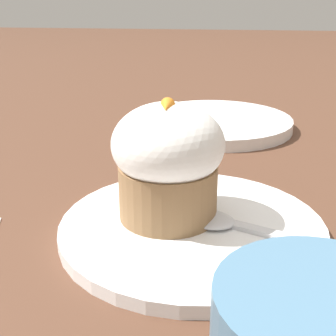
{
  "coord_description": "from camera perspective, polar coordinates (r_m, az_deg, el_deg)",
  "views": [
    {
      "loc": [
        0.35,
        0.02,
        0.2
      ],
      "look_at": [
        -0.01,
        -0.02,
        0.06
      ],
      "focal_mm": 50.0,
      "sensor_mm": 36.0,
      "label": 1
    }
  ],
  "objects": [
    {
      "name": "dessert_plate",
      "position": [
        0.4,
        2.93,
        -7.3
      ],
      "size": [
        0.22,
        0.22,
        0.01
      ],
      "color": "white",
      "rests_on": "ground_plane"
    },
    {
      "name": "carrot_cake",
      "position": [
        0.38,
        -0.0,
        0.87
      ],
      "size": [
        0.09,
        0.09,
        0.1
      ],
      "color": "olive",
      "rests_on": "dessert_plate"
    },
    {
      "name": "spoon",
      "position": [
        0.39,
        6.62,
        -6.35
      ],
      "size": [
        0.06,
        0.11,
        0.01
      ],
      "color": "silver",
      "rests_on": "dessert_plate"
    },
    {
      "name": "ground_plane",
      "position": [
        0.4,
        2.92,
        -7.99
      ],
      "size": [
        4.0,
        4.0,
        0.0
      ],
      "primitive_type": "plane",
      "color": "#513323"
    },
    {
      "name": "side_plate",
      "position": [
        0.69,
        5.79,
        5.52
      ],
      "size": [
        0.22,
        0.22,
        0.02
      ],
      "color": "white",
      "rests_on": "ground_plane"
    }
  ]
}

